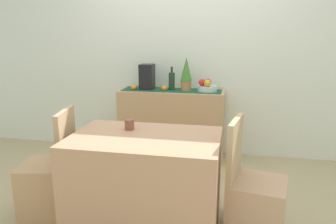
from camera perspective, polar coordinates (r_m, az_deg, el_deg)
name	(u,v)px	position (r m, az deg, el deg)	size (l,w,h in m)	color
ground_plane	(168,192)	(3.30, -0.05, -13.59)	(6.40, 6.40, 0.02)	tan
room_wall_rear	(187,45)	(4.10, 3.29, 11.53)	(6.40, 0.06, 2.70)	silver
sideboard_console	(172,124)	(4.01, 0.64, -2.06)	(1.24, 0.42, 0.83)	tan
table_runner	(172,90)	(3.92, 0.66, 3.81)	(1.17, 0.32, 0.01)	#174E36
fruit_bowl	(207,88)	(3.86, 6.81, 4.08)	(0.23, 0.23, 0.06)	silver
apple_center	(207,83)	(3.79, 6.82, 4.99)	(0.08, 0.08, 0.08)	gold
apple_rear	(208,82)	(3.88, 6.88, 5.16)	(0.08, 0.08, 0.08)	red
apple_upper	(202,82)	(3.83, 5.89, 5.10)	(0.08, 0.08, 0.08)	red
wine_bottle	(172,81)	(3.90, 0.65, 5.37)	(0.07, 0.07, 0.28)	#1D3621
coffee_maker	(147,77)	(3.96, -3.63, 6.07)	(0.16, 0.18, 0.30)	black
potted_plant	(186,73)	(3.86, 3.17, 6.68)	(0.13, 0.13, 0.39)	#B3714B
orange_loose_far	(134,87)	(3.95, -5.92, 4.25)	(0.07, 0.07, 0.07)	orange
orange_loose_mid	(164,88)	(3.87, -0.65, 4.13)	(0.07, 0.07, 0.07)	orange
dining_table	(146,181)	(2.62, -3.90, -11.88)	(1.13, 0.75, 0.74)	tan
coffee_cup	(129,124)	(2.65, -6.67, -2.15)	(0.08, 0.08, 0.08)	brown
chair_near_window	(50,184)	(2.98, -19.72, -11.66)	(0.47, 0.47, 0.90)	tan
chair_by_corner	(254,204)	(2.60, 14.68, -15.13)	(0.47, 0.47, 0.90)	tan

